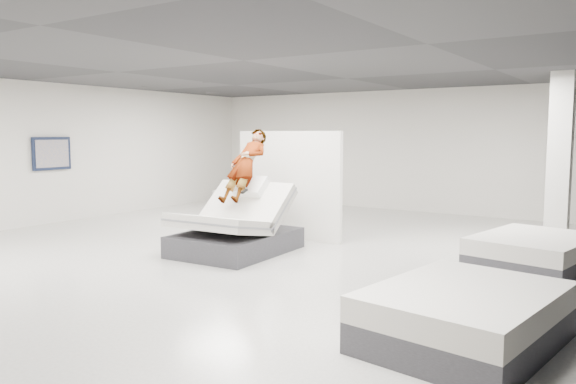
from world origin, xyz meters
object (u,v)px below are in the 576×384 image
(divider_panel, at_px, (289,185))
(column, at_px, (560,158))
(flat_bed_left_far, at_px, (248,197))
(person, at_px, (246,179))
(flat_bed_right_near, at_px, (465,316))
(wall_poster, at_px, (52,153))
(flat_bed_right_far, at_px, (534,253))
(hero_bed, at_px, (235,230))
(remote, at_px, (244,191))

(divider_panel, bearing_deg, column, 29.17)
(divider_panel, height_order, flat_bed_left_far, divider_panel)
(person, xyz_separation_m, flat_bed_right_near, (4.55, -2.37, -0.98))
(wall_poster, bearing_deg, flat_bed_left_far, 70.36)
(column, bearing_deg, person, -139.06)
(divider_panel, xyz_separation_m, wall_poster, (-5.49, -1.46, 0.55))
(divider_panel, height_order, flat_bed_right_far, divider_panel)
(flat_bed_left_far, xyz_separation_m, column, (8.16, -0.97, 1.36))
(divider_panel, height_order, column, column)
(flat_bed_right_far, relative_size, column, 0.67)
(hero_bed, xyz_separation_m, column, (4.45, 4.20, 1.20))
(remote, relative_size, divider_panel, 0.06)
(flat_bed_right_far, xyz_separation_m, column, (-0.08, 2.67, 1.34))
(flat_bed_left_far, bearing_deg, divider_panel, -43.38)
(remote, bearing_deg, flat_bed_right_near, -27.84)
(remote, distance_m, wall_poster, 5.73)
(column, height_order, wall_poster, column)
(divider_panel, relative_size, flat_bed_right_near, 1.04)
(remote, bearing_deg, person, 122.15)
(flat_bed_right_far, bearing_deg, flat_bed_right_near, -90.01)
(column, distance_m, wall_poster, 10.71)
(divider_panel, bearing_deg, wall_poster, -165.60)
(remote, bearing_deg, flat_bed_right_far, 17.03)
(hero_bed, relative_size, remote, 15.25)
(person, relative_size, divider_panel, 0.68)
(flat_bed_right_near, bearing_deg, person, 152.49)
(hero_bed, height_order, column, column)
(wall_poster, bearing_deg, remote, -2.15)
(hero_bed, bearing_deg, person, 92.64)
(remote, height_order, wall_poster, wall_poster)
(hero_bed, relative_size, person, 1.36)
(remote, bearing_deg, wall_poster, 175.20)
(flat_bed_left_far, bearing_deg, hero_bed, -54.37)
(remote, height_order, flat_bed_right_near, remote)
(column, bearing_deg, flat_bed_right_far, -88.29)
(remote, bearing_deg, hero_bed, 173.59)
(person, distance_m, flat_bed_left_far, 6.18)
(hero_bed, xyz_separation_m, divider_panel, (0.01, 1.66, 0.65))
(flat_bed_left_far, bearing_deg, wall_poster, -109.64)
(person, bearing_deg, flat_bed_right_far, 12.16)
(person, bearing_deg, hero_bed, -90.00)
(person, distance_m, wall_poster, 5.48)
(flat_bed_right_near, relative_size, wall_poster, 2.34)
(person, relative_size, flat_bed_right_near, 0.71)
(flat_bed_right_near, distance_m, wall_poster, 10.35)
(flat_bed_right_near, bearing_deg, wall_poster, 167.38)
(hero_bed, xyz_separation_m, wall_poster, (-5.48, 0.20, 1.20))
(hero_bed, distance_m, flat_bed_left_far, 6.36)
(person, relative_size, wall_poster, 1.66)
(wall_poster, bearing_deg, column, 21.93)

